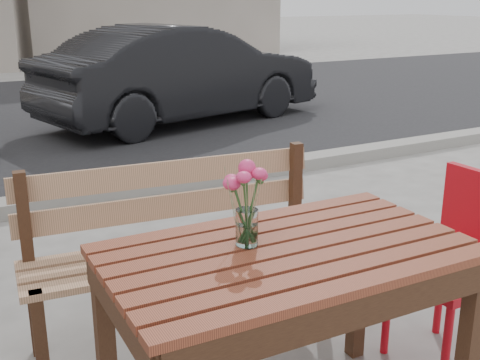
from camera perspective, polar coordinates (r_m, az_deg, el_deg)
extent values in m
cube|color=black|center=(8.96, -20.68, 5.45)|extent=(30.00, 8.00, 0.00)
cube|color=gray|center=(5.13, -13.81, -1.41)|extent=(30.00, 0.25, 0.12)
cube|color=#592617|center=(2.14, 4.64, -6.80)|extent=(1.31, 0.78, 0.03)
cube|color=black|center=(2.46, 20.83, -15.00)|extent=(0.07, 0.07, 0.76)
cube|color=black|center=(2.39, -12.60, -15.31)|extent=(0.07, 0.07, 0.76)
cube|color=black|center=(2.86, 11.17, -9.43)|extent=(0.07, 0.07, 0.76)
cube|color=#8D6648|center=(2.87, -5.32, -6.97)|extent=(1.53, 0.56, 0.03)
cube|color=#8D6648|center=(2.99, -6.77, -0.91)|extent=(1.49, 0.19, 0.41)
cube|color=black|center=(2.73, -18.32, -14.73)|extent=(0.06, 0.06, 0.49)
cube|color=black|center=(3.09, 8.17, -10.00)|extent=(0.06, 0.06, 0.49)
cube|color=black|center=(2.93, -19.32, -7.86)|extent=(0.06, 0.06, 0.91)
cube|color=black|center=(3.28, 5.26, -4.28)|extent=(0.06, 0.06, 0.91)
cube|color=#B40A16|center=(2.89, 19.11, -8.32)|extent=(0.45, 0.45, 0.04)
cylinder|color=#B40A16|center=(2.98, 13.75, -12.08)|extent=(0.04, 0.04, 0.43)
cylinder|color=#B40A16|center=(2.78, 18.96, -14.90)|extent=(0.04, 0.04, 0.43)
cylinder|color=#B40A16|center=(3.22, 18.41, -10.23)|extent=(0.04, 0.04, 0.43)
cylinder|color=white|center=(2.12, 0.65, -4.51)|extent=(0.08, 0.08, 0.13)
cylinder|color=#2F612D|center=(2.10, 0.66, -2.83)|extent=(0.05, 0.05, 0.27)
imported|color=black|center=(8.15, -5.51, 9.97)|extent=(4.11, 2.22, 1.28)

